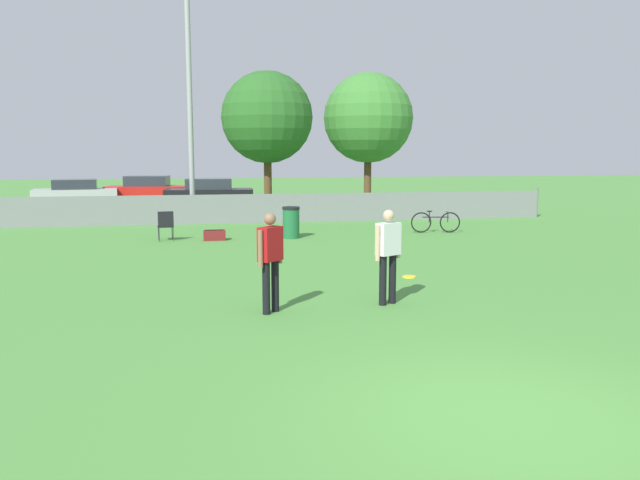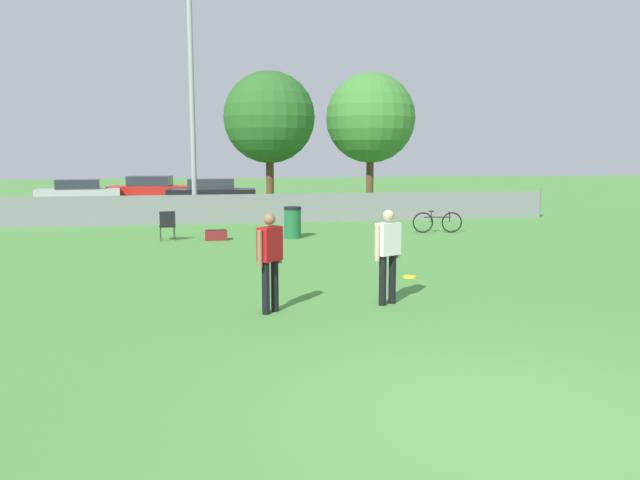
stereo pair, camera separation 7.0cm
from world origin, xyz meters
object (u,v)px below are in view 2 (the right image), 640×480
at_px(parked_car_dark, 212,193).
at_px(gear_bag_sideline, 216,235).
at_px(player_receiver_white, 388,250).
at_px(frisbee_disc, 410,277).
at_px(player_defender_red, 270,255).
at_px(trash_bin, 293,222).
at_px(tree_near_pole, 269,118).
at_px(tree_far_right, 371,118).
at_px(folding_chair_sideline, 167,224).
at_px(parked_car_red, 150,190).
at_px(parked_car_silver, 78,193).
at_px(bicycle_sideline, 437,222).
at_px(light_pole, 191,82).

bearing_deg(parked_car_dark, gear_bag_sideline, -87.44).
xyz_separation_m(player_receiver_white, frisbee_disc, (1.15, 2.21, -0.96)).
distance_m(player_defender_red, frisbee_disc, 4.16).
bearing_deg(parked_car_dark, trash_bin, -76.14).
xyz_separation_m(tree_near_pole, trash_bin, (0.04, -6.48, -3.56)).
bearing_deg(tree_near_pole, tree_far_right, 12.23).
xyz_separation_m(tree_far_right, folding_chair_sideline, (-8.28, -7.36, -3.61)).
relative_size(frisbee_disc, gear_bag_sideline, 0.44).
bearing_deg(folding_chair_sideline, parked_car_red, -90.34).
bearing_deg(parked_car_red, folding_chair_sideline, -76.51).
bearing_deg(player_receiver_white, trash_bin, 65.62).
xyz_separation_m(gear_bag_sideline, parked_car_red, (-3.18, 14.94, 0.54)).
bearing_deg(parked_car_silver, trash_bin, -64.18).
relative_size(tree_far_right, parked_car_silver, 1.47).
xyz_separation_m(gear_bag_sideline, parked_car_silver, (-6.56, 13.69, 0.51)).
height_order(player_defender_red, parked_car_red, player_defender_red).
relative_size(bicycle_sideline, parked_car_red, 0.38).
distance_m(frisbee_disc, parked_car_silver, 22.86).
bearing_deg(player_defender_red, tree_near_pole, 39.65).
bearing_deg(tree_near_pole, gear_bag_sideline, -109.67).
relative_size(trash_bin, parked_car_red, 0.23).
bearing_deg(tree_near_pole, parked_car_dark, 113.52).
distance_m(tree_far_right, parked_car_silver, 15.16).
bearing_deg(parked_car_red, frisbee_disc, -64.74).
height_order(player_receiver_white, folding_chair_sideline, player_receiver_white).
relative_size(tree_far_right, folding_chair_sideline, 6.70).
height_order(tree_far_right, gear_bag_sideline, tree_far_right).
distance_m(light_pole, player_receiver_white, 15.61).
bearing_deg(light_pole, folding_chair_sideline, -97.39).
xyz_separation_m(player_receiver_white, parked_car_silver, (-9.40, 22.47, -0.32)).
relative_size(tree_far_right, trash_bin, 6.20).
xyz_separation_m(player_receiver_white, gear_bag_sideline, (-2.84, 8.77, -0.82)).
relative_size(tree_near_pole, parked_car_red, 1.37).
distance_m(frisbee_disc, gear_bag_sideline, 7.69).
relative_size(folding_chair_sideline, gear_bag_sideline, 1.36).
relative_size(folding_chair_sideline, bicycle_sideline, 0.55).
distance_m(player_receiver_white, frisbee_disc, 2.67).
relative_size(tree_near_pole, frisbee_disc, 20.04).
height_order(folding_chair_sideline, parked_car_dark, parked_car_dark).
height_order(tree_far_right, parked_car_red, tree_far_right).
height_order(light_pole, gear_bag_sideline, light_pole).
bearing_deg(folding_chair_sideline, light_pole, -104.41).
distance_m(player_receiver_white, trash_bin, 8.84).
distance_m(trash_bin, parked_car_silver, 16.32).
xyz_separation_m(tree_near_pole, player_defender_red, (-1.58, -15.51, -3.08)).
height_order(player_defender_red, gear_bag_sideline, player_defender_red).
xyz_separation_m(player_receiver_white, bicycle_sideline, (4.46, 9.24, -0.62)).
relative_size(folding_chair_sideline, trash_bin, 0.92).
relative_size(parked_car_red, parked_car_dark, 1.00).
xyz_separation_m(player_defender_red, bicycle_sideline, (6.55, 9.46, -0.62)).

